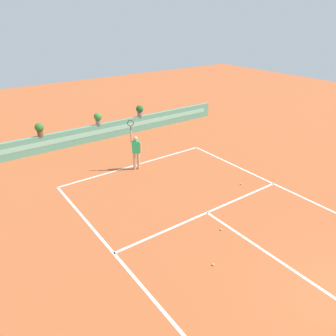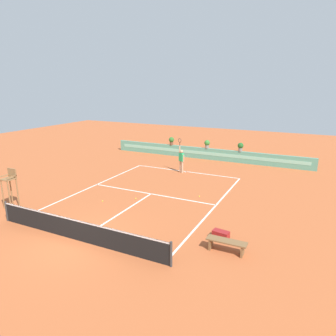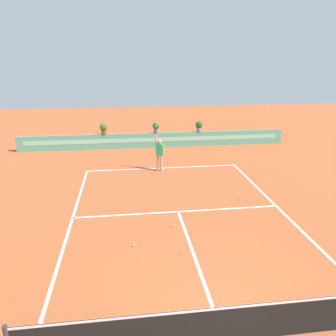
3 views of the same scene
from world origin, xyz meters
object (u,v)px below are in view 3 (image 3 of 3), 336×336
Objects in this scene: potted_plant_centre at (156,127)px; potted_plant_right at (199,126)px; tennis_player at (159,152)px; tennis_ball_near_baseline at (240,199)px; potted_plant_left at (104,128)px; tennis_ball_mid_court at (134,246)px; tennis_ball_by_sideline at (174,225)px.

potted_plant_centre is 1.00× the size of potted_plant_right.
tennis_ball_near_baseline is at bearing -54.36° from tennis_player.
tennis_ball_near_baseline is at bearing -55.90° from potted_plant_left.
tennis_ball_near_baseline and tennis_ball_mid_court have the same top height.
potted_plant_centre is (1.93, 12.32, 1.38)m from tennis_ball_mid_court.
tennis_ball_by_sideline is at bearing -148.41° from tennis_ball_near_baseline.
potted_plant_centre is (3.47, 0.00, 0.00)m from potted_plant_left.
tennis_player reaches higher than potted_plant_right.
tennis_ball_by_sideline is 0.09× the size of potted_plant_right.
potted_plant_left is at bearing 124.10° from tennis_ball_near_baseline.
potted_plant_right is at bearing 88.77° from tennis_ball_near_baseline.
potted_plant_left is (-1.54, 12.32, 1.38)m from tennis_ball_mid_court.
tennis_ball_mid_court is 0.09× the size of potted_plant_right.
tennis_player is 3.57× the size of potted_plant_right.
potted_plant_centre reaches higher than tennis_ball_mid_court.
tennis_ball_near_baseline is 11.17m from potted_plant_left.
tennis_player is 38.01× the size of tennis_ball_near_baseline.
potted_plant_right reaches higher than tennis_ball_near_baseline.
potted_plant_left is (-6.22, 9.18, 1.38)m from tennis_ball_near_baseline.
tennis_player is 6.30m from tennis_ball_by_sideline.
tennis_ball_near_baseline is 0.09× the size of potted_plant_centre.
potted_plant_left reaches higher than tennis_ball_near_baseline.
tennis_player reaches higher than tennis_ball_near_baseline.
tennis_ball_by_sideline is (-0.15, -6.21, -1.02)m from tennis_player.
tennis_player is 7.64m from tennis_ball_mid_court.
potted_plant_right is (2.95, 0.00, 0.00)m from potted_plant_centre.
tennis_ball_near_baseline is 0.09× the size of potted_plant_left.
potted_plant_centre is (-2.75, 9.18, 1.38)m from tennis_ball_near_baseline.
potted_plant_left is at bearing 180.00° from potted_plant_centre.
potted_plant_right is (3.39, 11.15, 1.38)m from tennis_ball_by_sideline.
tennis_ball_near_baseline is at bearing 33.89° from tennis_ball_mid_court.
potted_plant_left and potted_plant_centre have the same top height.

